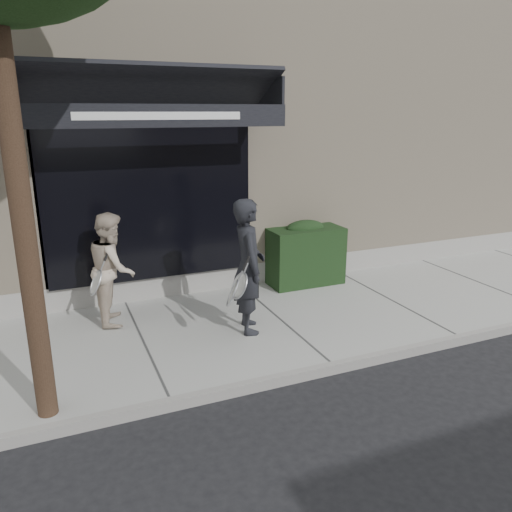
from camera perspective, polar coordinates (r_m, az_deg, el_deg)
name	(u,v)px	position (r m, az deg, el deg)	size (l,w,h in m)	color
ground	(278,325)	(7.53, 2.52, -7.85)	(80.00, 80.00, 0.00)	black
sidewalk	(278,321)	(7.50, 2.53, -7.43)	(20.00, 3.00, 0.12)	#A2A39D
curb	(333,368)	(6.28, 8.74, -12.51)	(20.00, 0.10, 0.14)	gray
building_facade	(184,127)	(11.54, -8.29, 14.42)	(14.30, 8.04, 5.64)	beige
hedge	(304,253)	(8.82, 5.55, 0.30)	(1.30, 0.70, 1.14)	black
pedestrian_front	(248,266)	(6.75, -0.88, -1.21)	(0.79, 0.97, 1.85)	black
pedestrian_back	(113,268)	(7.37, -16.08, -1.34)	(0.72, 0.86, 1.61)	beige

